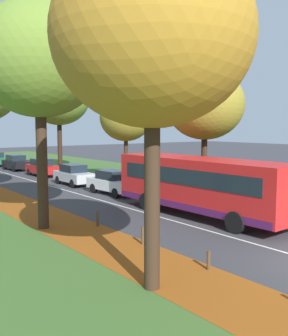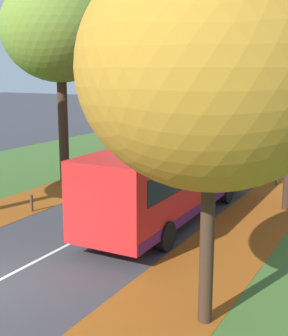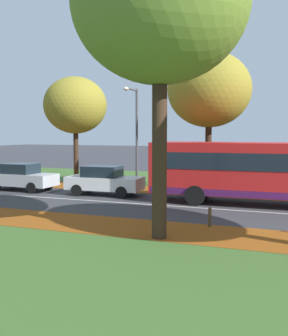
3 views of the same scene
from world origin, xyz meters
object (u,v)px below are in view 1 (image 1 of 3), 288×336
Objects in this scene: tree_left_nearest at (152,37)px; bus at (200,183)px; streetlamp_right at (144,139)px; bollard_fourth at (98,219)px; car_red_third_in_line at (42,167)px; tree_right_far at (59,98)px; tree_right_near at (205,105)px; car_white_lead at (113,182)px; car_black_fourth_in_line at (16,162)px; tree_left_near at (39,60)px; car_silver_following at (74,175)px; bollard_second at (209,260)px; tree_right_mid at (126,118)px; bollard_third at (143,236)px.

tree_left_nearest is 0.90× the size of bus.
streetlamp_right is 7.73m from bus.
bollard_fourth is 20.03m from car_red_third_in_line.
bus is (-3.38, -23.34, -5.82)m from tree_right_far.
tree_right_near reaches higher than car_white_lead.
tree_right_far is at bearing 68.52° from bollard_fourth.
car_white_lead is 18.67m from car_black_fourth_in_line.
bus is 8.38m from car_white_lead.
car_white_lead and car_black_fourth_in_line have the same top height.
tree_left_near reaches higher than bollard_fourth.
tree_left_nearest is 16.24m from streetlamp_right.
bus reaches higher than car_silver_following.
car_red_third_in_line is (5.54, 26.16, 0.50)m from bollard_second.
tree_right_near is at bearing -89.41° from tree_right_far.
streetlamp_right is at bearing 75.11° from bus.
tree_right_far is at bearing 81.75° from bus.
car_red_third_in_line is at bearing 73.25° from tree_left_nearest.
car_red_third_in_line is (-3.72, 8.29, -4.47)m from tree_right_mid.
tree_right_near reaches higher than car_red_third_in_line.
tree_left_nearest is at bearing -119.13° from car_white_lead.
tree_left_near is 11.49m from car_white_lead.
car_silver_following is (7.32, 11.12, -6.64)m from tree_left_near.
car_black_fourth_in_line reaches higher than bollard_second.
tree_right_near is at bearing -71.15° from car_silver_following.
car_black_fourth_in_line is at bearing 91.58° from car_red_third_in_line.
tree_left_near reaches higher than car_white_lead.
tree_left_nearest is 2.24× the size of car_red_third_in_line.
car_red_third_in_line is at bearing 87.65° from car_silver_following.
tree_right_mid reaches higher than streetlamp_right.
tree_right_near is at bearing 41.79° from bus.
bus is at bearing 36.11° from tree_left_nearest.
car_red_third_in_line is (5.55, 22.71, 0.47)m from bollard_third.
car_red_third_in_line is at bearing -138.96° from tree_right_far.
car_silver_following is 1.00× the size of car_red_third_in_line.
bus is (5.27, 5.54, 1.38)m from bollard_second.
tree_left_nearest is 17.03m from car_white_lead.
tree_right_mid is at bearing 87.48° from tree_right_near.
tree_right_mid is 1.71× the size of car_silver_following.
bollard_second is (-8.86, -8.75, -5.61)m from tree_right_near.
bollard_third is 0.16× the size of car_silver_following.
tree_left_near is 2.34× the size of car_white_lead.
bollard_third is at bearing -100.48° from car_black_fourth_in_line.
car_silver_following is (-0.14, 5.44, 0.00)m from car_white_lead.
tree_left_nearest is at bearing -179.64° from bollard_second.
streetlamp_right reaches higher than car_white_lead.
bollard_fourth is at bearing -106.02° from car_red_third_in_line.
car_black_fourth_in_line is at bearing 80.64° from bollard_second.
bollard_second is at bearing -135.37° from tree_right_near.
car_white_lead is at bearing -102.25° from tree_right_far.
tree_right_far reaches higher than bollard_third.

